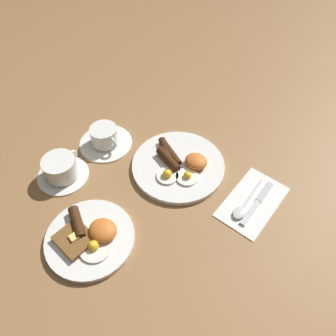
{
  "coord_description": "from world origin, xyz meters",
  "views": [
    {
      "loc": [
        -0.32,
        0.52,
        0.74
      ],
      "look_at": [
        0.01,
        0.04,
        0.03
      ],
      "focal_mm": 35.0,
      "sensor_mm": 36.0,
      "label": 1
    }
  ],
  "objects": [
    {
      "name": "napkin",
      "position": [
        -0.23,
        -0.01,
        0.0
      ],
      "size": [
        0.14,
        0.22,
        0.01
      ],
      "primitive_type": "cube",
      "rotation": [
        0.0,
        0.0,
        -0.07
      ],
      "color": "white",
      "rests_on": "ground_plane"
    },
    {
      "name": "breakfast_plate_near",
      "position": [
        -0.0,
        -0.0,
        0.01
      ],
      "size": [
        0.27,
        0.27,
        0.04
      ],
      "color": "white",
      "rests_on": "ground_plane"
    },
    {
      "name": "breakfast_plate_far",
      "position": [
        0.05,
        0.32,
        0.01
      ],
      "size": [
        0.22,
        0.22,
        0.05
      ],
      "color": "white",
      "rests_on": "ground_plane"
    },
    {
      "name": "knife",
      "position": [
        -0.25,
        -0.02,
        0.01
      ],
      "size": [
        0.02,
        0.17,
        0.01
      ],
      "rotation": [
        0.0,
        0.0,
        1.53
      ],
      "color": "silver",
      "rests_on": "napkin"
    },
    {
      "name": "ground_plane",
      "position": [
        0.0,
        0.0,
        0.0
      ],
      "size": [
        3.0,
        3.0,
        0.0
      ],
      "primitive_type": "plane",
      "color": "olive"
    },
    {
      "name": "teacup_far",
      "position": [
        0.26,
        0.21,
        0.03
      ],
      "size": [
        0.15,
        0.15,
        0.07
      ],
      "color": "white",
      "rests_on": "ground_plane"
    },
    {
      "name": "spoon",
      "position": [
        -0.22,
        0.03,
        0.01
      ],
      "size": [
        0.03,
        0.16,
        0.01
      ],
      "rotation": [
        0.0,
        0.0,
        1.55
      ],
      "color": "silver",
      "rests_on": "napkin"
    },
    {
      "name": "teacup_near",
      "position": [
        0.24,
        0.05,
        0.03
      ],
      "size": [
        0.16,
        0.16,
        0.06
      ],
      "color": "white",
      "rests_on": "ground_plane"
    }
  ]
}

